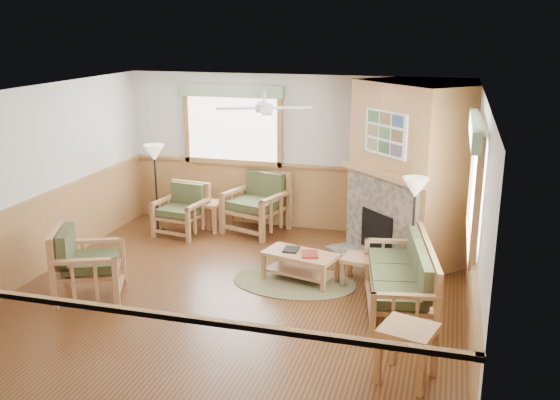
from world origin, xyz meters
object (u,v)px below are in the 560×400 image
(end_table_chairs, at_px, (209,216))
(floor_lamp_right, at_px, (413,232))
(armchair_back_right, at_px, (256,203))
(armchair_left, at_px, (89,262))
(floor_lamp_left, at_px, (156,188))
(armchair_back_left, at_px, (181,210))
(footstool, at_px, (358,269))
(sofa, at_px, (398,276))
(coffee_table, at_px, (300,267))
(end_table_sofa, at_px, (407,353))

(end_table_chairs, height_order, floor_lamp_right, floor_lamp_right)
(armchair_back_right, distance_m, end_table_chairs, 0.89)
(armchair_left, xyz_separation_m, floor_lamp_left, (-0.35, 2.71, 0.30))
(armchair_back_left, bearing_deg, armchair_left, -84.67)
(armchair_back_left, bearing_deg, armchair_back_right, 28.54)
(end_table_chairs, height_order, floor_lamp_left, floor_lamp_left)
(armchair_back_left, bearing_deg, floor_lamp_right, -8.69)
(armchair_back_right, xyz_separation_m, footstool, (2.07, -1.75, -0.32))
(sofa, distance_m, armchair_back_right, 3.63)
(sofa, height_order, coffee_table, sofa)
(armchair_left, xyz_separation_m, end_table_sofa, (4.24, -0.96, -0.18))
(armchair_back_left, height_order, coffee_table, armchair_back_left)
(sofa, height_order, floor_lamp_left, floor_lamp_left)
(floor_lamp_left, bearing_deg, coffee_table, -26.56)
(footstool, distance_m, floor_lamp_right, 0.93)
(armchair_left, bearing_deg, floor_lamp_right, -92.60)
(armchair_back_left, height_order, armchair_back_right, armchair_back_right)
(end_table_sofa, height_order, footstool, end_table_sofa)
(armchair_left, distance_m, floor_lamp_right, 4.38)
(armchair_back_right, height_order, floor_lamp_left, floor_lamp_left)
(armchair_back_right, relative_size, end_table_chairs, 2.01)
(armchair_back_left, xyz_separation_m, armchair_left, (-0.11, -2.69, 0.05))
(sofa, bearing_deg, floor_lamp_right, 162.51)
(end_table_sofa, bearing_deg, coffee_table, 126.89)
(floor_lamp_left, height_order, floor_lamp_right, same)
(end_table_chairs, bearing_deg, footstool, -29.03)
(floor_lamp_left, bearing_deg, armchair_back_left, -3.50)
(coffee_table, bearing_deg, sofa, -6.53)
(floor_lamp_right, bearing_deg, sofa, -97.35)
(sofa, xyz_separation_m, footstool, (-0.60, 0.70, -0.25))
(armchair_back_right, xyz_separation_m, floor_lamp_right, (2.78, -1.64, 0.26))
(end_table_chairs, height_order, end_table_sofa, end_table_sofa)
(end_table_sofa, bearing_deg, end_table_chairs, 133.39)
(end_table_sofa, xyz_separation_m, floor_lamp_left, (-4.59, 3.68, 0.48))
(armchair_left, bearing_deg, armchair_back_left, -25.20)
(armchair_back_left, bearing_deg, footstool, -13.73)
(sofa, distance_m, end_table_sofa, 1.68)
(footstool, bearing_deg, floor_lamp_left, 160.62)
(end_table_sofa, bearing_deg, footstool, 109.79)
(armchair_back_left, bearing_deg, coffee_table, -22.48)
(armchair_back_left, relative_size, floor_lamp_left, 0.55)
(coffee_table, bearing_deg, armchair_back_right, 138.43)
(armchair_left, xyz_separation_m, end_table_chairs, (0.49, 3.01, -0.22))
(coffee_table, distance_m, floor_lamp_left, 3.33)
(end_table_chairs, bearing_deg, armchair_back_left, -139.18)
(armchair_back_right, bearing_deg, armchair_left, -95.23)
(armchair_back_left, distance_m, armchair_left, 2.69)
(sofa, distance_m, floor_lamp_left, 4.81)
(footstool, height_order, floor_lamp_left, floor_lamp_left)
(coffee_table, height_order, floor_lamp_left, floor_lamp_left)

